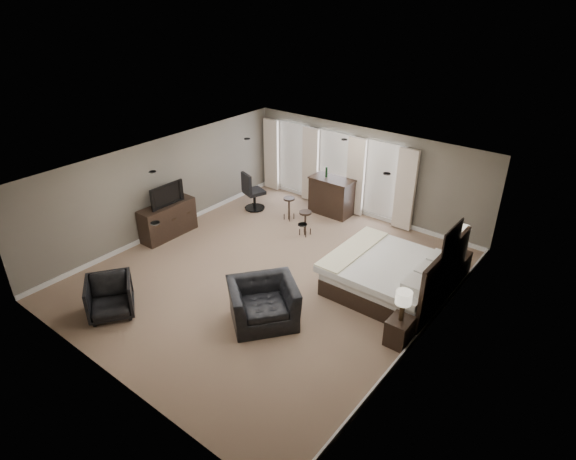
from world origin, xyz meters
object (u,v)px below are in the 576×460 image
Objects in this scene: lamp_far at (461,240)px; lamp_near at (403,306)px; nightstand_near at (399,331)px; bar_counter at (331,196)px; armchair_far at (110,295)px; bed at (395,263)px; nightstand_far at (456,266)px; bar_stool_left at (289,209)px; desk_chair at (254,191)px; tv at (166,202)px; dresser at (168,220)px; armchair_near at (263,297)px; bar_stool_right at (305,223)px.

lamp_near is at bearing -90.00° from lamp_far.
bar_counter is (-4.22, 4.01, 0.28)m from nightstand_near.
lamp_near is 0.69× the size of armchair_far.
bar_counter is (-3.33, 2.56, -0.21)m from bed.
bar_stool_left is at bearing 179.80° from nightstand_far.
desk_chair reaches higher than bar_counter.
armchair_far is at bearing -149.10° from tv.
lamp_near is at bearing -90.00° from nightstand_far.
dresser is 3.49m from armchair_far.
lamp_near is (0.89, -1.45, 0.10)m from bed.
lamp_near is at bearing -91.08° from tv.
tv is at bearing 95.00° from desk_chair.
desk_chair is at bearing -149.42° from bar_counter.
bed reaches higher than dresser.
tv is at bearing 178.92° from nightstand_near.
armchair_far is 6.93m from bar_counter.
armchair_near is 1.04× the size of bar_counter.
bar_stool_right is 0.59× the size of desk_chair.
bar_stool_right is (-4.02, -0.47, 0.03)m from nightstand_far.
nightstand_far is 0.62× the size of tv.
lamp_near is 4.73m from bar_stool_right.
nightstand_near is 5.88m from armchair_far.
nightstand_far is 0.48× the size of armchair_near.
tv is (0.00, 0.00, 0.53)m from dresser.
armchair_far is at bearing -97.53° from bar_counter.
tv reaches higher than armchair_far.
bed is 2.33× the size of tv.
armchair_near is at bearing -122.03° from lamp_far.
bar_stool_left is at bearing 33.37° from armchair_far.
armchair_near is (4.43, -1.21, -0.41)m from tv.
lamp_near is at bearing -28.49° from armchair_near.
bed is at bearing -19.88° from bar_stool_left.
lamp_near is 0.61× the size of tv.
bar_stool_right is at bearing -173.39° from nightstand_far.
lamp_near is 5.77m from bar_stool_left.
armchair_near is 3.18m from armchair_far.
bar_counter is (2.70, 3.88, 0.10)m from dresser.
armchair_near is 1.90× the size of bar_stool_right.
lamp_near is 0.91× the size of lamp_far.
nightstand_near is 0.86× the size of nightstand_far.
bar_counter reaches higher than nightstand_near.
bar_counter is 2.31m from desk_chair.
bed is 5.50m from desk_chair.
bar_counter reaches higher than bar_stool_right.
nightstand_far is 2.95m from lamp_near.
bar_counter is at bearing -34.83° from tv.
lamp_near is at bearing -43.54° from bar_counter.
armchair_near reaches higher than dresser.
lamp_near is (0.00, -2.90, 0.55)m from nightstand_far.
armchair_near is (-2.49, -3.98, -0.41)m from lamp_far.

